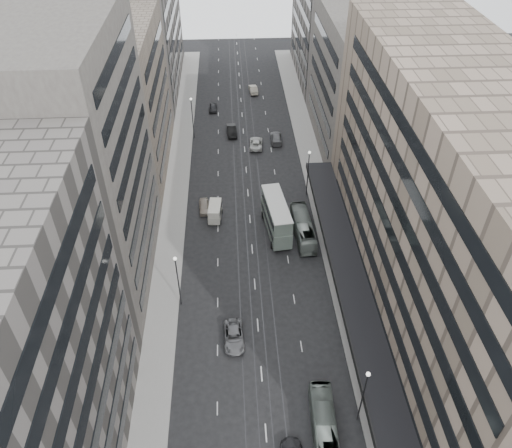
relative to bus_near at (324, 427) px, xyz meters
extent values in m
plane|color=black|center=(-5.84, 6.48, -1.35)|extent=(220.00, 220.00, 0.00)
cube|color=gray|center=(6.16, 43.98, -1.27)|extent=(4.00, 125.00, 0.15)
cube|color=gray|center=(-17.84, 43.98, -1.27)|extent=(4.00, 125.00, 0.15)
cube|color=gray|center=(15.66, 14.48, 13.65)|extent=(15.00, 60.00, 30.00)
cube|color=black|center=(6.16, 14.48, 2.65)|extent=(4.40, 60.00, 0.50)
cube|color=#4B4641|center=(15.66, 58.48, 10.65)|extent=(15.00, 28.00, 24.00)
cube|color=#635E59|center=(15.66, 88.48, 12.65)|extent=(15.00, 32.00, 28.00)
cube|color=#4B4641|center=(-27.34, 25.48, 15.65)|extent=(15.00, 26.00, 34.00)
cube|color=#74675A|center=(-27.34, 52.48, 11.15)|extent=(15.00, 28.00, 25.00)
cube|color=#635E59|center=(-27.34, 85.48, 12.65)|extent=(15.00, 38.00, 28.00)
cylinder|color=#262628|center=(3.86, 1.48, 2.65)|extent=(0.16, 0.16, 8.00)
sphere|color=silver|center=(3.86, 1.48, 6.75)|extent=(0.44, 0.44, 0.44)
cylinder|color=#262628|center=(3.86, 41.48, 2.65)|extent=(0.16, 0.16, 8.00)
sphere|color=silver|center=(3.86, 41.48, 6.75)|extent=(0.44, 0.44, 0.44)
cylinder|color=#262628|center=(-15.54, 18.48, 2.65)|extent=(0.16, 0.16, 8.00)
sphere|color=silver|center=(-15.54, 18.48, 6.75)|extent=(0.44, 0.44, 0.44)
cylinder|color=#262628|center=(-15.54, 61.48, 2.65)|extent=(0.16, 0.16, 8.00)
sphere|color=silver|center=(-15.54, 61.48, 6.75)|extent=(0.44, 0.44, 0.44)
imported|color=slate|center=(0.00, 0.00, 0.00)|extent=(2.72, 9.78, 2.70)
imported|color=gray|center=(1.90, 31.20, 0.08)|extent=(2.82, 10.38, 2.87)
cube|color=slate|center=(-2.04, 32.27, 0.46)|extent=(3.91, 10.12, 2.52)
cube|color=slate|center=(-2.04, 32.27, 2.81)|extent=(3.81, 9.72, 2.19)
cube|color=silver|center=(-2.04, 32.27, 3.98)|extent=(3.91, 10.12, 0.13)
cylinder|color=black|center=(-2.97, 28.58, -0.80)|extent=(0.44, 1.12, 1.10)
cylinder|color=black|center=(-0.25, 28.91, -0.80)|extent=(0.44, 1.12, 1.10)
cylinder|color=black|center=(-3.83, 35.63, -0.80)|extent=(0.44, 1.12, 1.10)
cylinder|color=black|center=(-1.11, 35.96, -0.80)|extent=(0.44, 1.12, 1.10)
cube|color=beige|center=(-11.25, 35.93, -0.39)|extent=(2.19, 4.25, 1.27)
cube|color=beige|center=(-11.25, 35.93, 0.74)|extent=(2.15, 4.16, 0.99)
cylinder|color=black|center=(-12.28, 34.66, -1.02)|extent=(0.24, 0.67, 0.66)
cylinder|color=black|center=(-10.44, 34.51, -1.02)|extent=(0.24, 0.67, 0.66)
cylinder|color=black|center=(-12.05, 37.36, -1.02)|extent=(0.24, 0.67, 0.66)
cylinder|color=black|center=(-10.21, 37.21, -1.02)|extent=(0.24, 0.67, 0.66)
imported|color=slate|center=(-8.86, 12.34, -0.63)|extent=(2.57, 5.26, 1.44)
imported|color=#AA9C8C|center=(-12.99, 38.21, -0.66)|extent=(1.94, 4.18, 1.38)
imported|color=black|center=(-8.16, 62.27, -0.53)|extent=(2.09, 5.08, 1.64)
imported|color=beige|center=(-3.63, 57.38, -0.63)|extent=(2.80, 5.36, 1.44)
imported|color=slate|center=(0.37, 59.14, -0.59)|extent=(2.31, 5.31, 1.52)
imported|color=#27282A|center=(-11.92, 72.76, -0.67)|extent=(1.63, 3.98, 1.35)
imported|color=#A9A08C|center=(-2.92, 81.16, -0.57)|extent=(2.02, 4.84, 1.56)
camera|label=1|loc=(-8.32, -25.18, 47.83)|focal=35.00mm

